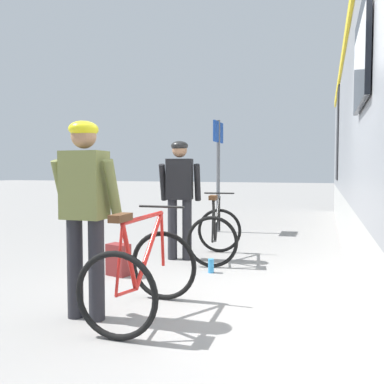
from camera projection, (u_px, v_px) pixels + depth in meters
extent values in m
plane|color=gray|center=(225.00, 304.00, 3.92)|extent=(80.00, 80.00, 0.00)
cube|color=black|center=(362.00, 57.00, 3.20)|extent=(0.04, 1.10, 0.80)
cube|color=black|center=(338.00, 133.00, 9.63)|extent=(0.03, 1.10, 2.29)
cylinder|color=#232328|center=(172.00, 229.00, 5.87)|extent=(0.14, 0.14, 0.90)
cylinder|color=#232328|center=(187.00, 230.00, 5.84)|extent=(0.14, 0.14, 0.90)
cube|color=black|center=(180.00, 179.00, 5.82)|extent=(0.42, 0.31, 0.60)
cylinder|color=black|center=(163.00, 182.00, 5.89)|extent=(0.14, 0.27, 0.56)
cylinder|color=black|center=(197.00, 183.00, 5.82)|extent=(0.14, 0.27, 0.56)
sphere|color=#9E7051|center=(180.00, 150.00, 5.79)|extent=(0.22, 0.22, 0.22)
ellipsoid|color=black|center=(180.00, 146.00, 5.79)|extent=(0.30, 0.32, 0.14)
cylinder|color=#232328|center=(75.00, 268.00, 3.54)|extent=(0.14, 0.14, 0.90)
cylinder|color=#232328|center=(97.00, 270.00, 3.48)|extent=(0.14, 0.14, 0.90)
cube|color=olive|center=(84.00, 185.00, 3.47)|extent=(0.39, 0.25, 0.60)
cylinder|color=olive|center=(62.00, 190.00, 3.59)|extent=(0.10, 0.26, 0.56)
cylinder|color=olive|center=(113.00, 191.00, 3.43)|extent=(0.10, 0.26, 0.56)
sphere|color=#9E7051|center=(84.00, 136.00, 3.45)|extent=(0.22, 0.22, 0.22)
ellipsoid|color=yellow|center=(84.00, 129.00, 3.44)|extent=(0.26, 0.28, 0.14)
torus|color=black|center=(219.00, 231.00, 6.38)|extent=(0.71, 0.16, 0.71)
torus|color=black|center=(212.00, 242.00, 5.37)|extent=(0.71, 0.16, 0.71)
cylinder|color=black|center=(217.00, 218.00, 6.01)|extent=(0.15, 0.64, 0.63)
cylinder|color=black|center=(216.00, 199.00, 5.88)|extent=(0.17, 0.85, 0.04)
cylinder|color=black|center=(214.00, 221.00, 5.59)|extent=(0.08, 0.28, 0.62)
cylinder|color=black|center=(214.00, 241.00, 5.55)|extent=(0.08, 0.36, 0.08)
cylinder|color=black|center=(213.00, 221.00, 5.42)|extent=(0.05, 0.15, 0.56)
cylinder|color=black|center=(219.00, 214.00, 6.34)|extent=(0.04, 0.09, 0.55)
cylinder|color=black|center=(219.00, 193.00, 6.29)|extent=(0.48, 0.10, 0.02)
cube|color=#4C2D19|center=(213.00, 198.00, 5.43)|extent=(0.14, 0.25, 0.06)
torus|color=black|center=(163.00, 265.00, 4.03)|extent=(0.71, 0.07, 0.71)
torus|color=black|center=(116.00, 296.00, 3.06)|extent=(0.71, 0.07, 0.71)
cylinder|color=red|center=(149.00, 248.00, 3.68)|extent=(0.06, 0.64, 0.63)
cylinder|color=red|center=(144.00, 217.00, 3.55)|extent=(0.06, 0.85, 0.04)
cylinder|color=red|center=(129.00, 258.00, 3.27)|extent=(0.05, 0.28, 0.62)
cylinder|color=red|center=(126.00, 292.00, 3.23)|extent=(0.04, 0.36, 0.08)
cylinder|color=red|center=(119.00, 259.00, 3.10)|extent=(0.03, 0.14, 0.56)
cylinder|color=red|center=(162.00, 239.00, 3.99)|extent=(0.03, 0.08, 0.55)
cylinder|color=black|center=(161.00, 207.00, 3.95)|extent=(0.48, 0.04, 0.02)
cube|color=#4C2D19|center=(121.00, 218.00, 3.11)|extent=(0.11, 0.24, 0.06)
cube|color=maroon|center=(118.00, 260.00, 4.98)|extent=(0.32, 0.24, 0.40)
cylinder|color=#338CCC|center=(211.00, 266.00, 5.11)|extent=(0.08, 0.08, 0.18)
cylinder|color=silver|center=(124.00, 263.00, 5.18)|extent=(0.08, 0.08, 0.21)
cylinder|color=#595B60|center=(218.00, 176.00, 8.46)|extent=(0.08, 0.08, 2.40)
cube|color=#193F99|center=(218.00, 132.00, 8.41)|extent=(0.04, 0.70, 0.44)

